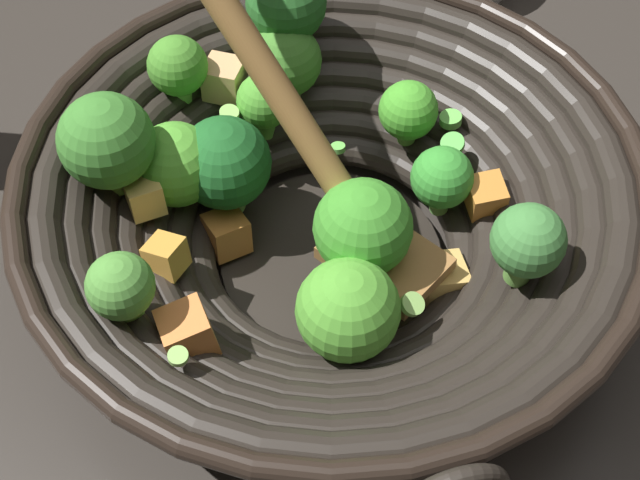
{
  "coord_description": "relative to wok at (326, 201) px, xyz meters",
  "views": [
    {
      "loc": [
        0.2,
        0.29,
        0.49
      ],
      "look_at": [
        0.01,
        -0.0,
        0.03
      ],
      "focal_mm": 51.1,
      "sensor_mm": 36.0,
      "label": 1
    }
  ],
  "objects": [
    {
      "name": "ground_plane",
      "position": [
        -0.0,
        0.0,
        -0.06
      ],
      "size": [
        4.0,
        4.0,
        0.0
      ],
      "primitive_type": "plane",
      "color": "#332D28"
    },
    {
      "name": "wok",
      "position": [
        0.0,
        0.0,
        0.0
      ],
      "size": [
        0.38,
        0.41,
        0.28
      ],
      "color": "black",
      "rests_on": "ground"
    }
  ]
}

